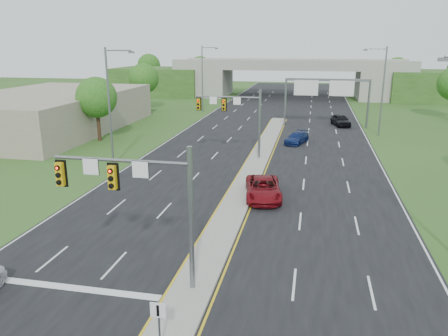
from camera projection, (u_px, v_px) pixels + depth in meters
name	position (u px, v px, depth m)	size (l,w,h in m)	color
ground	(193.00, 290.00, 20.70)	(240.00, 240.00, 0.00)	#2D4E1C
road	(269.00, 139.00, 53.67)	(24.00, 160.00, 0.02)	black
median	(256.00, 163.00, 42.34)	(2.00, 54.00, 0.16)	gray
lane_markings	(258.00, 150.00, 48.05)	(23.72, 160.00, 0.01)	gold
signal_mast_near	(142.00, 193.00, 19.77)	(6.62, 0.60, 7.00)	slate
signal_mast_far	(237.00, 112.00, 43.33)	(6.62, 0.60, 7.00)	slate
keep_right_sign	(159.00, 319.00, 16.02)	(0.60, 0.13, 2.20)	slate
sign_gantry	(326.00, 89.00, 60.30)	(11.58, 0.44, 6.67)	slate
overpass	(291.00, 81.00, 95.10)	(80.00, 14.00, 8.10)	gray
lightpole_l_mid	(111.00, 102.00, 40.44)	(2.85, 0.25, 11.00)	slate
lightpole_l_far	(203.00, 76.00, 73.42)	(2.85, 0.25, 11.00)	slate
lightpole_r_far	(381.00, 87.00, 54.15)	(2.85, 0.25, 11.00)	slate
tree_l_near	(96.00, 98.00, 51.41)	(4.80, 4.80, 7.60)	#382316
tree_l_mid	(144.00, 78.00, 75.65)	(5.20, 5.20, 8.12)	#382316
tree_back_a	(149.00, 65.00, 115.02)	(6.00, 6.00, 8.85)	#382316
tree_back_b	(200.00, 67.00, 112.40)	(5.60, 5.60, 8.32)	#382316
tree_back_c	(397.00, 69.00, 103.12)	(5.60, 5.60, 8.32)	#382316
commercial_building	(47.00, 111.00, 58.79)	(18.00, 30.00, 5.00)	gray
car_far_a	(263.00, 188.00, 32.80)	(2.57, 5.57, 1.55)	maroon
car_far_b	(297.00, 138.00, 51.07)	(1.80, 4.42, 1.28)	#0D1D50
car_far_c	(341.00, 120.00, 62.08)	(1.92, 4.76, 1.62)	black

